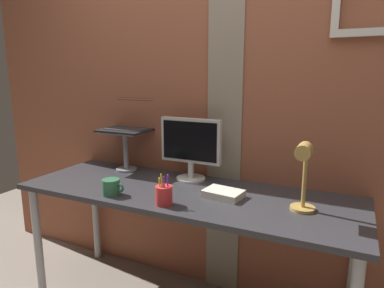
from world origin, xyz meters
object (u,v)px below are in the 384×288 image
Objects in this scene: monitor at (191,145)px; pen_cup at (164,195)px; laptop at (131,122)px; desk_lamp at (304,170)px; coffee_mug at (111,187)px.

pen_cup is (0.06, -0.43, -0.17)m from monitor.
laptop is 1.97× the size of pen_cup.
laptop is 0.93× the size of desk_lamp.
monitor is 0.50m from laptop.
desk_lamp is at bearing -15.51° from laptop.
coffee_mug is at bearing -122.24° from monitor.
monitor is 1.12× the size of desk_lamp.
desk_lamp reaches higher than pen_cup.
laptop is at bearing 171.79° from monitor.
laptop is 2.43× the size of coffee_mug.
desk_lamp is 0.68m from pen_cup.
desk_lamp is (0.70, -0.26, -0.01)m from monitor.
monitor is 2.38× the size of pen_cup.
pen_cup is at bearing -164.97° from desk_lamp.
pen_cup is at bearing -82.48° from monitor.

